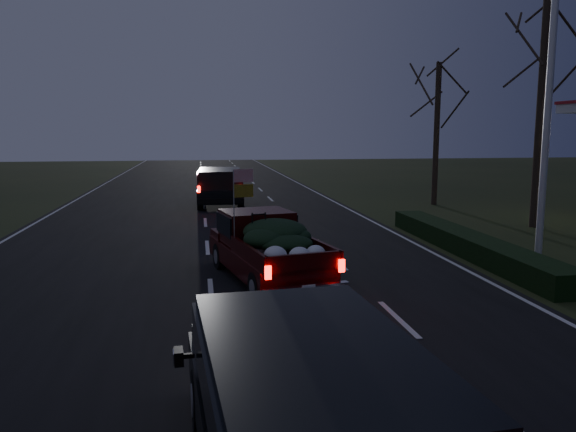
{
  "coord_description": "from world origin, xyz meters",
  "views": [
    {
      "loc": [
        -0.21,
        -12.64,
        3.67
      ],
      "look_at": [
        2.25,
        2.82,
        1.3
      ],
      "focal_mm": 35.0,
      "sensor_mm": 36.0,
      "label": 1
    }
  ],
  "objects": [
    {
      "name": "lead_suv",
      "position": [
        0.81,
        15.26,
        1.12
      ],
      "size": [
        2.31,
        5.21,
        1.48
      ],
      "rotation": [
        0.0,
        0.0,
        -0.03
      ],
      "color": "black",
      "rests_on": "ground"
    },
    {
      "name": "rear_suv",
      "position": [
        0.79,
        -7.65,
        1.06
      ],
      "size": [
        2.5,
        5.02,
        1.41
      ],
      "rotation": [
        0.0,
        0.0,
        0.07
      ],
      "color": "black",
      "rests_on": "ground"
    },
    {
      "name": "pickup_truck",
      "position": [
        1.41,
        0.82,
        0.93
      ],
      "size": [
        2.72,
        5.0,
        2.48
      ],
      "rotation": [
        0.0,
        0.0,
        0.21
      ],
      "color": "#330706",
      "rests_on": "ground"
    },
    {
      "name": "ground",
      "position": [
        0.0,
        0.0,
        0.0
      ],
      "size": [
        120.0,
        120.0,
        0.0
      ],
      "primitive_type": "plane",
      "color": "black",
      "rests_on": "ground"
    },
    {
      "name": "hedge_row",
      "position": [
        7.8,
        3.0,
        0.3
      ],
      "size": [
        1.0,
        10.0,
        0.6
      ],
      "primitive_type": "cube",
      "color": "black",
      "rests_on": "ground"
    },
    {
      "name": "bare_tree_mid",
      "position": [
        12.5,
        7.0,
        6.35
      ],
      "size": [
        3.6,
        3.6,
        8.5
      ],
      "color": "black",
      "rests_on": "ground"
    },
    {
      "name": "road_asphalt",
      "position": [
        0.0,
        0.0,
        0.01
      ],
      "size": [
        14.0,
        120.0,
        0.02
      ],
      "primitive_type": "cube",
      "color": "black",
      "rests_on": "ground"
    },
    {
      "name": "bare_tree_far",
      "position": [
        11.5,
        14.0,
        5.23
      ],
      "size": [
        3.6,
        3.6,
        7.0
      ],
      "color": "black",
      "rests_on": "ground"
    },
    {
      "name": "light_pole",
      "position": [
        9.5,
        2.0,
        5.48
      ],
      "size": [
        0.5,
        0.9,
        9.16
      ],
      "color": "silver",
      "rests_on": "ground"
    }
  ]
}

